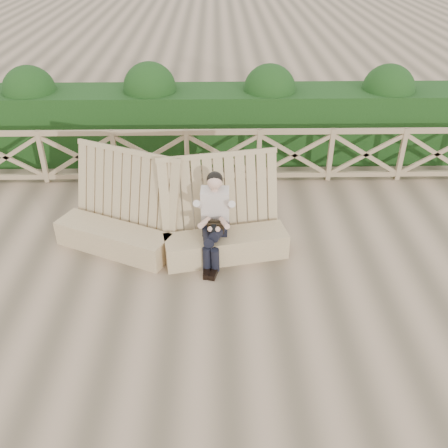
{
  "coord_description": "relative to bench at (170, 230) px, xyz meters",
  "views": [
    {
      "loc": [
        -0.14,
        -5.61,
        4.7
      ],
      "look_at": [
        -0.03,
        0.4,
        0.9
      ],
      "focal_mm": 40.0,
      "sensor_mm": 36.0,
      "label": 1
    }
  ],
  "objects": [
    {
      "name": "hedge",
      "position": [
        0.88,
        3.65,
        0.36
      ],
      "size": [
        12.0,
        1.2,
        1.5
      ],
      "primitive_type": "cube",
      "color": "black",
      "rests_on": "ground"
    },
    {
      "name": "woman",
      "position": [
        0.72,
        -0.2,
        0.37
      ],
      "size": [
        0.44,
        0.92,
        1.45
      ],
      "rotation": [
        0.0,
        0.0,
        -0.05
      ],
      "color": "black",
      "rests_on": "ground"
    },
    {
      "name": "bench",
      "position": [
        0.0,
        0.0,
        0.0
      ],
      "size": [
        3.77,
        1.52,
        1.55
      ],
      "rotation": [
        0.0,
        0.0,
        -0.2
      ],
      "color": "#937D54",
      "rests_on": "ground"
    },
    {
      "name": "ground",
      "position": [
        0.88,
        -1.05,
        -0.39
      ],
      "size": [
        60.0,
        60.0,
        0.0
      ],
      "primitive_type": "plane",
      "color": "brown",
      "rests_on": "ground"
    },
    {
      "name": "guardrail",
      "position": [
        0.88,
        2.45,
        0.17
      ],
      "size": [
        10.1,
        0.09,
        1.1
      ],
      "color": "#896A50",
      "rests_on": "ground"
    }
  ]
}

